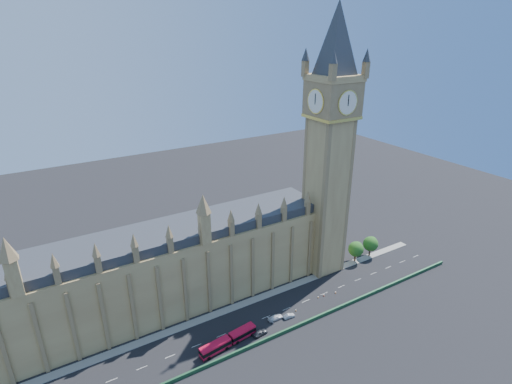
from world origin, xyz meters
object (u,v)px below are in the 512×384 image
red_bus (228,341)px  car_silver (289,316)px  car_white (275,317)px  car_grey (260,333)px

red_bus → car_silver: bearing=-5.0°
car_silver → car_white: (-4.21, 1.53, 0.09)m
car_grey → car_silver: car_grey is taller
red_bus → car_white: size_ratio=3.68×
car_grey → car_white: bearing=-72.8°
car_grey → car_silver: bearing=-87.7°
car_white → red_bus: bearing=96.0°
red_bus → car_white: (17.90, 2.26, -0.91)m
red_bus → car_grey: bearing=-13.5°
car_grey → car_white: (7.75, 3.43, -0.07)m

